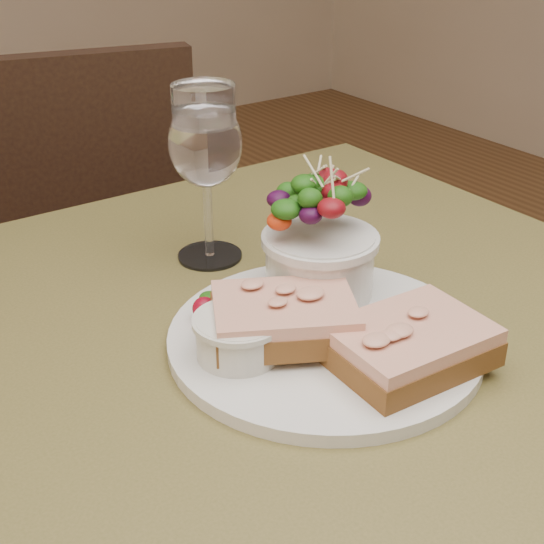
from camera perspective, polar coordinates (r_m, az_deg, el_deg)
cafe_table at (r=0.75m, az=1.26°, el=-11.39°), size 0.80×0.80×0.75m
chair_far at (r=1.53m, az=-14.56°, el=-6.11°), size 0.51×0.51×0.90m
dinner_plate at (r=0.67m, az=3.99°, el=-5.01°), size 0.28×0.28×0.01m
sandwich_front at (r=0.63m, az=10.32°, el=-5.38°), size 0.13×0.10×0.03m
sandwich_back at (r=0.64m, az=0.94°, el=-3.47°), size 0.15×0.14×0.03m
ramekin at (r=0.63m, az=-2.56°, el=-4.75°), size 0.07×0.07×0.04m
salad_bowl at (r=0.71m, az=3.67°, el=2.69°), size 0.10×0.10×0.13m
garnish at (r=0.70m, az=-4.69°, el=-2.54°), size 0.05×0.04×0.02m
wine_glass at (r=0.78m, az=-5.04°, el=9.22°), size 0.08×0.08×0.18m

